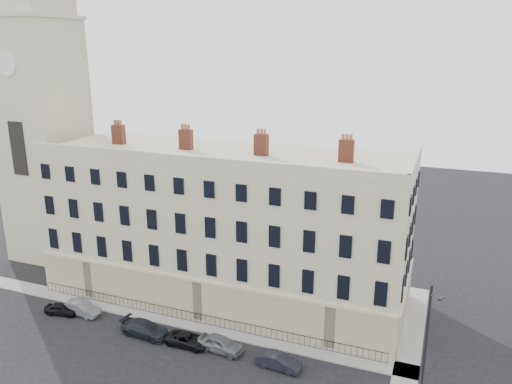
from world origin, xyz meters
TOP-DOWN VIEW (x-y plane):
  - ground at (0.00, 0.00)m, footprint 160.00×160.00m
  - terrace at (-5.97, 11.97)m, footprint 36.22×12.22m
  - church_tower at (-30.00, 14.00)m, footprint 8.00×8.13m
  - pavement_terrace at (-10.00, 5.00)m, footprint 48.00×2.00m
  - pavement_east_return at (13.00, 8.00)m, footprint 2.00×24.00m
  - railings at (-6.00, 5.40)m, footprint 35.00×0.04m
  - car_a at (-18.80, 2.15)m, footprint 3.43×1.84m
  - car_b at (-17.00, 2.88)m, footprint 4.04×1.69m
  - car_c at (-9.22, 1.93)m, footprint 4.74×2.21m
  - car_d at (-4.87, 1.94)m, footprint 3.96×1.82m
  - car_e at (-1.92, 2.23)m, footprint 4.16×1.98m
  - car_f at (3.39, 1.79)m, footprint 3.73×1.51m
  - streetlamp at (14.29, 2.34)m, footprint 0.94×1.82m

SIDE VIEW (x-z plane):
  - ground at x=0.00m, z-range 0.00..0.00m
  - pavement_terrace at x=-10.00m, z-range 0.00..0.12m
  - pavement_east_return at x=13.00m, z-range 0.00..0.12m
  - car_d at x=-4.87m, z-range 0.00..1.10m
  - railings at x=-6.00m, z-range 0.07..1.03m
  - car_a at x=-18.80m, z-range 0.00..1.11m
  - car_f at x=3.39m, z-range 0.00..1.21m
  - car_b at x=-17.00m, z-range 0.00..1.30m
  - car_c at x=-9.22m, z-range 0.00..1.34m
  - car_e at x=-1.92m, z-range 0.00..1.37m
  - streetlamp at x=14.29m, z-range 0.49..9.48m
  - terrace at x=-5.97m, z-range -1.00..16.00m
  - church_tower at x=-30.00m, z-range -3.34..40.66m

